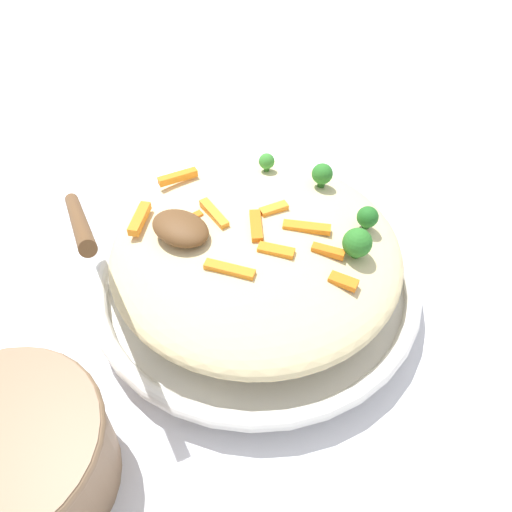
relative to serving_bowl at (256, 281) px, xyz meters
The scene contains 20 objects.
ground_plane 0.02m from the serving_bowl, ahead, with size 2.40×2.40×0.00m, color silver.
serving_bowl is the anchor object (origin of this frame).
pasta_mound 0.04m from the serving_bowl, ahead, with size 0.27×0.27×0.06m, color beige.
carrot_piece_0 0.08m from the serving_bowl, 109.78° to the right, with size 0.04×0.01×0.01m, color orange.
carrot_piece_1 0.13m from the serving_bowl, 153.25° to the right, with size 0.04×0.01×0.01m, color orange.
carrot_piece_2 0.09m from the serving_bowl, 35.06° to the left, with size 0.04×0.01×0.01m, color orange.
carrot_piece_3 0.08m from the serving_bowl, 23.79° to the right, with size 0.03×0.01×0.01m, color orange.
carrot_piece_4 0.12m from the serving_bowl, ahead, with size 0.02×0.01×0.01m, color orange.
carrot_piece_5 0.09m from the serving_bowl, 157.89° to the right, with size 0.02×0.01×0.01m, color orange.
carrot_piece_6 0.09m from the serving_bowl, 168.38° to the right, with size 0.04×0.01×0.01m, color orange.
carrot_piece_7 0.09m from the serving_bowl, 78.84° to the right, with size 0.04×0.01×0.01m, color orange.
carrot_piece_8 0.08m from the serving_bowl, 82.83° to the left, with size 0.03×0.01×0.01m, color orange.
carrot_piece_9 0.10m from the serving_bowl, 10.94° to the left, with size 0.03×0.01×0.01m, color orange.
carrot_piece_10 0.13m from the serving_bowl, behind, with size 0.04×0.01×0.01m, color orange.
broccoli_floret_0 0.12m from the serving_bowl, 18.29° to the left, with size 0.03×0.03×0.03m.
broccoli_floret_1 0.12m from the serving_bowl, 118.68° to the left, with size 0.02×0.02×0.02m.
broccoli_floret_2 0.13m from the serving_bowl, 40.45° to the left, with size 0.02×0.02×0.02m.
broccoli_floret_3 0.12m from the serving_bowl, 81.80° to the left, with size 0.02×0.02×0.03m.
serving_spoon 0.14m from the serving_bowl, 132.84° to the right, with size 0.15×0.13×0.10m.
companion_bowl 0.26m from the serving_bowl, 98.08° to the right, with size 0.15×0.15×0.08m.
Camera 1 is at (0.19, -0.27, 0.42)m, focal length 36.26 mm.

